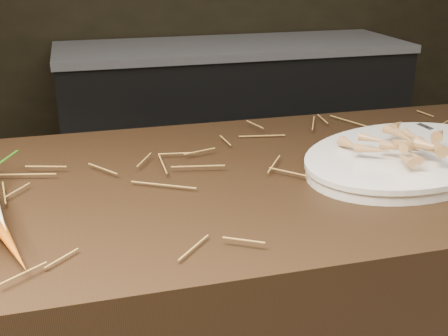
% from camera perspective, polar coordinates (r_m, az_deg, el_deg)
% --- Properties ---
extents(back_counter, '(1.82, 0.62, 0.84)m').
position_cam_1_polar(back_counter, '(3.08, 0.88, 4.84)').
color(back_counter, black).
rests_on(back_counter, ground).
extents(straw_bedding, '(1.40, 0.60, 0.02)m').
position_cam_1_polar(straw_bedding, '(1.15, 12.21, 0.80)').
color(straw_bedding, olive).
rests_on(straw_bedding, main_counter).
extents(serving_platter, '(0.56, 0.48, 0.03)m').
position_cam_1_polar(serving_platter, '(1.18, 18.00, 0.84)').
color(serving_platter, white).
rests_on(serving_platter, main_counter).
extents(roasted_veg_heap, '(0.28, 0.25, 0.05)m').
position_cam_1_polar(roasted_veg_heap, '(1.17, 18.21, 2.63)').
color(roasted_veg_heap, '#9E6D39').
rests_on(roasted_veg_heap, serving_platter).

